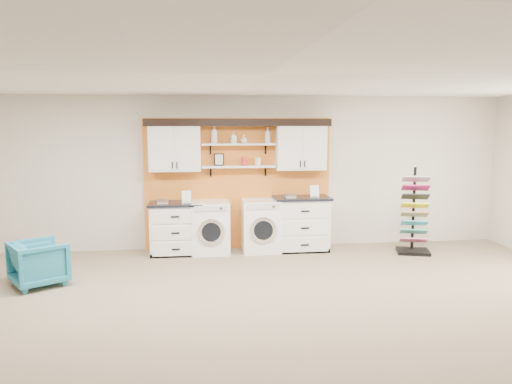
{
  "coord_description": "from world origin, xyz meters",
  "views": [
    {
      "loc": [
        -0.73,
        -5.12,
        2.31
      ],
      "look_at": [
        0.14,
        2.3,
        1.27
      ],
      "focal_mm": 35.0,
      "sensor_mm": 36.0,
      "label": 1
    }
  ],
  "objects": [
    {
      "name": "soap_bottle_a",
      "position": [
        -0.43,
        3.8,
        2.1
      ],
      "size": [
        0.17,
        0.17,
        0.31
      ],
      "primitive_type": "imported",
      "rotation": [
        0.0,
        0.0,
        2.49
      ],
      "color": "silver",
      "rests_on": "shelf_upper"
    },
    {
      "name": "washer",
      "position": [
        -0.52,
        3.64,
        0.46
      ],
      "size": [
        0.66,
        0.71,
        0.92
      ],
      "color": "white",
      "rests_on": "floor"
    },
    {
      "name": "shelf_upper",
      "position": [
        0.0,
        3.8,
        1.93
      ],
      "size": [
        1.32,
        0.28,
        0.03
      ],
      "primitive_type": "cube",
      "color": "white",
      "rests_on": "wall_back"
    },
    {
      "name": "upper_cabinet_left",
      "position": [
        -1.13,
        3.79,
        1.88
      ],
      "size": [
        0.9,
        0.35,
        0.84
      ],
      "color": "white",
      "rests_on": "wall_back"
    },
    {
      "name": "upper_cabinet_right",
      "position": [
        1.13,
        3.79,
        1.88
      ],
      "size": [
        0.9,
        0.35,
        0.84
      ],
      "color": "white",
      "rests_on": "wall_back"
    },
    {
      "name": "dryer",
      "position": [
        0.38,
        3.64,
        0.47
      ],
      "size": [
        0.67,
        0.71,
        0.94
      ],
      "color": "white",
      "rests_on": "floor"
    },
    {
      "name": "soap_bottle_d",
      "position": [
        0.53,
        3.8,
        2.09
      ],
      "size": [
        0.15,
        0.15,
        0.28
      ],
      "primitive_type": "imported",
      "rotation": [
        0.0,
        0.0,
        -0.53
      ],
      "color": "silver",
      "rests_on": "shelf_upper"
    },
    {
      "name": "ceiling",
      "position": [
        0.0,
        0.0,
        2.8
      ],
      "size": [
        10.0,
        10.0,
        0.0
      ],
      "primitive_type": "plane",
      "rotation": [
        3.14,
        0.0,
        0.0
      ],
      "color": "white",
      "rests_on": "wall_back"
    },
    {
      "name": "soap_bottle_b",
      "position": [
        -0.09,
        3.8,
        2.05
      ],
      "size": [
        0.11,
        0.11,
        0.21
      ],
      "primitive_type": "imported",
      "rotation": [
        0.0,
        0.0,
        0.22
      ],
      "color": "silver",
      "rests_on": "shelf_upper"
    },
    {
      "name": "wall_back",
      "position": [
        0.0,
        4.0,
        1.4
      ],
      "size": [
        10.0,
        0.0,
        10.0
      ],
      "primitive_type": "plane",
      "rotation": [
        1.57,
        0.0,
        0.0
      ],
      "color": "beige",
      "rests_on": "floor"
    },
    {
      "name": "floor",
      "position": [
        0.0,
        0.0,
        0.0
      ],
      "size": [
        10.0,
        10.0,
        0.0
      ],
      "primitive_type": "plane",
      "color": "#856E59",
      "rests_on": "ground"
    },
    {
      "name": "soap_bottle_c",
      "position": [
        0.1,
        3.8,
        2.02
      ],
      "size": [
        0.12,
        0.12,
        0.15
      ],
      "primitive_type": "imported",
      "rotation": [
        0.0,
        0.0,
        1.51
      ],
      "color": "silver",
      "rests_on": "shelf_upper"
    },
    {
      "name": "armchair",
      "position": [
        -3.01,
        2.11,
        0.32
      ],
      "size": [
        0.97,
        0.97,
        0.65
      ],
      "primitive_type": "imported",
      "rotation": [
        0.0,
        0.0,
        2.15
      ],
      "color": "teal",
      "rests_on": "floor"
    },
    {
      "name": "accent_panel",
      "position": [
        0.0,
        3.96,
        1.2
      ],
      "size": [
        3.4,
        0.07,
        2.4
      ],
      "primitive_type": "cube",
      "color": "orange",
      "rests_on": "wall_back"
    },
    {
      "name": "base_cabinet_left",
      "position": [
        -1.13,
        3.64,
        0.46
      ],
      "size": [
        0.94,
        0.66,
        0.92
      ],
      "color": "white",
      "rests_on": "floor"
    },
    {
      "name": "sample_rack",
      "position": [
        3.08,
        3.21,
        0.5
      ],
      "size": [
        0.66,
        0.6,
        1.53
      ],
      "rotation": [
        0.0,
        0.0,
        -0.28
      ],
      "color": "black",
      "rests_on": "floor"
    },
    {
      "name": "shelf_lower",
      "position": [
        0.0,
        3.8,
        1.53
      ],
      "size": [
        1.32,
        0.28,
        0.03
      ],
      "primitive_type": "cube",
      "color": "white",
      "rests_on": "wall_back"
    },
    {
      "name": "base_cabinet_right",
      "position": [
        1.13,
        3.64,
        0.49
      ],
      "size": [
        1.0,
        0.66,
        0.98
      ],
      "color": "white",
      "rests_on": "floor"
    },
    {
      "name": "canister_red",
      "position": [
        0.1,
        3.8,
        1.62
      ],
      "size": [
        0.11,
        0.11,
        0.16
      ],
      "primitive_type": "cylinder",
      "color": "red",
      "rests_on": "shelf_lower"
    },
    {
      "name": "canister_cream",
      "position": [
        0.35,
        3.8,
        1.61
      ],
      "size": [
        0.1,
        0.1,
        0.14
      ],
      "primitive_type": "cylinder",
      "color": "silver",
      "rests_on": "shelf_lower"
    },
    {
      "name": "picture_frame",
      "position": [
        -0.35,
        3.85,
        1.66
      ],
      "size": [
        0.18,
        0.02,
        0.22
      ],
      "color": "black",
      "rests_on": "shelf_lower"
    },
    {
      "name": "crown_molding",
      "position": [
        0.0,
        3.81,
        2.33
      ],
      "size": [
        3.3,
        0.41,
        0.13
      ],
      "color": "black",
      "rests_on": "wall_back"
    }
  ]
}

